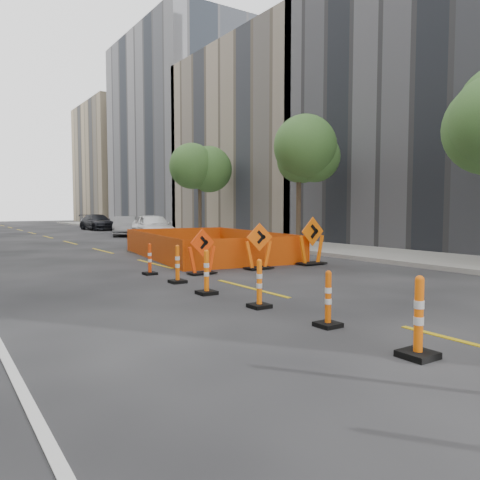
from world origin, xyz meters
TOP-DOWN VIEW (x-y plane):
  - ground_plane at (0.00, 0.00)m, footprint 140.00×140.00m
  - sidewalk_right at (9.00, 12.00)m, footprint 4.00×90.00m
  - bld_right_b at (17.00, 9.40)m, footprint 12.00×14.00m
  - bld_right_c at (17.00, 23.80)m, footprint 12.00×16.00m
  - bld_right_d at (17.00, 40.20)m, footprint 12.00×18.00m
  - bld_right_e at (17.00, 58.60)m, footprint 12.00×14.00m
  - tree_r_b at (8.40, 12.00)m, footprint 2.80×2.80m
  - tree_r_c at (8.40, 22.00)m, footprint 2.80×2.80m
  - channelizer_2 at (-1.20, -1.64)m, footprint 0.44×0.44m
  - channelizer_3 at (-1.05, 0.21)m, footprint 0.38×0.38m
  - channelizer_4 at (-1.14, 2.06)m, footprint 0.39×0.39m
  - channelizer_5 at (-1.30, 3.91)m, footprint 0.41×0.41m
  - channelizer_6 at (-1.14, 5.76)m, footprint 0.40×0.40m
  - channelizer_7 at (-1.16, 7.61)m, footprint 0.37×0.37m
  - chevron_sign_left at (0.18, 6.81)m, footprint 0.94×0.60m
  - chevron_sign_center at (2.26, 6.79)m, footprint 1.10×0.78m
  - chevron_sign_right at (4.51, 6.75)m, footprint 1.13×0.70m
  - safety_fence at (2.84, 11.27)m, footprint 5.73×8.53m
  - parked_car_near at (4.81, 21.46)m, footprint 2.59×5.00m
  - parked_car_mid at (4.86, 26.54)m, footprint 2.95×4.43m
  - parked_car_far at (5.76, 36.11)m, footprint 2.37×4.95m

SIDE VIEW (x-z plane):
  - ground_plane at x=0.00m, z-range 0.00..0.00m
  - sidewalk_right at x=9.00m, z-range 0.00..0.15m
  - channelizer_7 at x=-1.16m, z-range 0.00..0.94m
  - channelizer_3 at x=-1.05m, z-range 0.00..0.96m
  - channelizer_4 at x=-1.14m, z-range 0.00..0.98m
  - safety_fence at x=2.84m, z-range 0.00..1.00m
  - channelizer_6 at x=-1.14m, z-range 0.00..1.02m
  - channelizer_5 at x=-1.30m, z-range 0.00..1.04m
  - channelizer_2 at x=-1.20m, z-range 0.00..1.11m
  - chevron_sign_left at x=0.18m, z-range 0.00..1.37m
  - parked_car_mid at x=4.86m, z-range 0.00..1.38m
  - parked_car_far at x=5.76m, z-range 0.00..1.39m
  - chevron_sign_center at x=2.26m, z-range 0.00..1.50m
  - parked_car_near at x=4.81m, z-range 0.00..1.63m
  - chevron_sign_right at x=4.51m, z-range 0.00..1.68m
  - tree_r_b at x=8.40m, z-range 1.55..7.50m
  - tree_r_c at x=8.40m, z-range 1.55..7.50m
  - bld_right_c at x=17.00m, z-range 0.00..14.00m
  - bld_right_e at x=17.00m, z-range 0.00..16.00m
  - bld_right_d at x=17.00m, z-range 0.00..20.00m
  - bld_right_b at x=17.00m, z-range 0.00..24.00m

